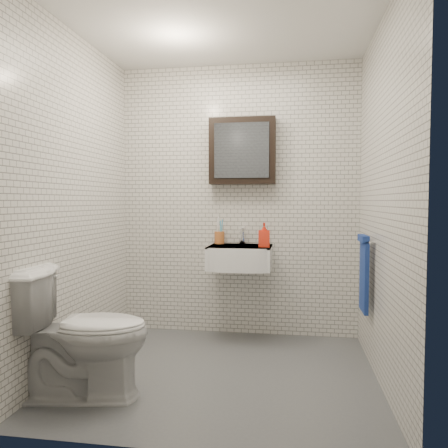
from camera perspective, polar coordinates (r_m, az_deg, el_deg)
name	(u,v)px	position (r m, az deg, el deg)	size (l,w,h in m)	color
ground	(220,373)	(3.33, -0.50, -18.90)	(2.20, 2.00, 0.01)	#505458
room_shell	(220,170)	(3.09, -0.51, 7.09)	(2.22, 2.02, 2.51)	silver
washbasin	(240,257)	(3.84, 2.05, -4.33)	(0.55, 0.50, 0.20)	white
faucet	(242,237)	(4.01, 2.40, -1.69)	(0.06, 0.20, 0.15)	silver
mirror_cabinet	(242,151)	(4.02, 2.41, 9.48)	(0.60, 0.15, 0.60)	black
towel_rail	(364,270)	(3.47, 17.83, -5.77)	(0.09, 0.30, 0.58)	silver
toothbrush_cup	(219,237)	(4.05, -0.61, -1.71)	(0.11, 0.11, 0.25)	#BB642E
soap_bottle	(264,235)	(3.77, 5.26, -1.42)	(0.10, 0.10, 0.21)	orange
toilet	(83,332)	(2.98, -17.98, -13.25)	(0.47, 0.82, 0.84)	white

